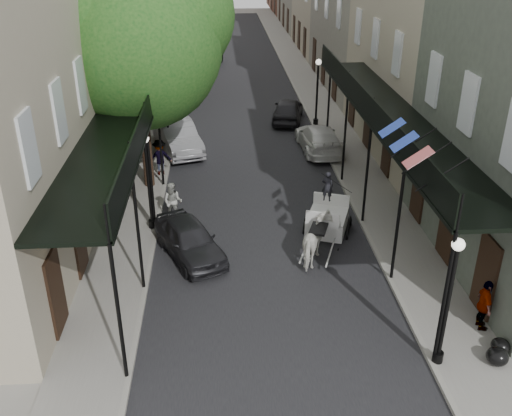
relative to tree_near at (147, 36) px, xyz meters
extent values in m
plane|color=gray|center=(4.20, -10.18, -6.49)|extent=(140.00, 140.00, 0.00)
cube|color=black|center=(4.20, 9.82, -6.48)|extent=(8.00, 90.00, 0.01)
cube|color=gray|center=(-0.80, 9.82, -6.43)|extent=(2.20, 90.00, 0.12)
cube|color=gray|center=(9.20, 9.82, -6.43)|extent=(2.20, 90.00, 0.12)
cube|color=#A39982|center=(-4.40, 19.82, -1.24)|extent=(5.00, 80.00, 10.50)
cube|color=gray|center=(12.80, 19.82, -1.24)|extent=(5.00, 80.00, 10.50)
cube|color=black|center=(-0.80, -3.18, -2.49)|extent=(2.20, 18.00, 0.12)
cube|color=black|center=(0.25, -3.18, -1.99)|extent=(0.06, 18.00, 1.00)
cylinder|color=black|center=(0.20, -12.18, -4.37)|extent=(0.10, 0.10, 4.00)
cylinder|color=black|center=(0.20, -4.18, -4.37)|extent=(0.10, 0.10, 4.00)
cylinder|color=black|center=(0.20, 3.82, -4.37)|extent=(0.10, 0.10, 4.00)
cube|color=black|center=(9.20, -3.18, -2.49)|extent=(2.20, 18.00, 0.12)
cube|color=black|center=(8.15, -3.18, -1.99)|extent=(0.06, 18.00, 1.00)
cylinder|color=black|center=(8.20, -12.18, -4.37)|extent=(0.10, 0.10, 4.00)
cylinder|color=black|center=(8.20, -4.18, -4.37)|extent=(0.10, 0.10, 4.00)
cylinder|color=black|center=(8.20, 3.82, -4.37)|extent=(0.10, 0.10, 4.00)
cylinder|color=#382619|center=(-0.40, -0.18, -3.57)|extent=(0.44, 0.44, 5.60)
sphere|color=#194D18|center=(-0.40, -0.18, -0.29)|extent=(6.80, 6.80, 6.80)
sphere|color=#194D18|center=(0.96, 0.42, 0.71)|extent=(5.10, 5.10, 5.10)
cylinder|color=#382619|center=(-0.40, 13.82, -3.85)|extent=(0.44, 0.44, 5.04)
sphere|color=#194D18|center=(-0.40, 13.82, -0.91)|extent=(6.00, 6.00, 6.00)
cylinder|color=black|center=(8.30, -12.18, -6.22)|extent=(0.28, 0.28, 0.30)
cylinder|color=black|center=(8.30, -12.18, -4.67)|extent=(0.12, 0.12, 3.40)
sphere|color=white|center=(8.30, -12.18, -2.82)|extent=(0.32, 0.32, 0.32)
cylinder|color=black|center=(0.10, -4.18, -6.22)|extent=(0.28, 0.28, 0.30)
cylinder|color=black|center=(0.10, -4.18, -4.67)|extent=(0.12, 0.12, 3.40)
sphere|color=white|center=(0.10, -4.18, -2.82)|extent=(0.32, 0.32, 0.32)
cylinder|color=black|center=(8.30, 7.82, -6.22)|extent=(0.28, 0.28, 0.30)
cylinder|color=black|center=(8.30, 7.82, -4.67)|extent=(0.12, 0.12, 3.40)
sphere|color=white|center=(8.30, 7.82, -2.82)|extent=(0.32, 0.32, 0.32)
imported|color=silver|center=(5.96, -6.84, -5.68)|extent=(1.47, 2.11, 1.62)
torus|color=black|center=(6.15, -3.88, -5.88)|extent=(0.51, 1.23, 1.27)
torus|color=black|center=(7.67, -4.41, -5.88)|extent=(0.51, 1.23, 1.27)
torus|color=black|center=(5.88, -5.24, -6.17)|extent=(0.28, 0.64, 0.66)
torus|color=black|center=(7.03, -5.65, -6.17)|extent=(0.28, 0.64, 0.66)
cube|color=silver|center=(6.84, -4.33, -5.45)|extent=(1.89, 2.13, 0.69)
cube|color=silver|center=(6.50, -5.31, -4.96)|extent=(1.29, 0.90, 0.12)
cube|color=silver|center=(6.42, -5.54, -4.67)|extent=(1.15, 0.49, 0.49)
imported|color=black|center=(6.50, -5.31, -4.35)|extent=(0.47, 0.38, 1.11)
imported|color=#A0A198|center=(0.86, -3.39, -5.71)|extent=(0.87, 0.74, 1.56)
imported|color=gray|center=(0.00, 1.00, -5.54)|extent=(1.20, 0.87, 1.66)
imported|color=gray|center=(10.00, -10.90, -5.58)|extent=(0.50, 0.96, 1.57)
imported|color=black|center=(1.60, -6.18, -5.83)|extent=(2.99, 4.13, 1.31)
imported|color=gray|center=(0.60, 4.31, -5.70)|extent=(3.00, 5.04, 1.57)
imported|color=black|center=(1.60, 23.53, -5.74)|extent=(3.46, 5.76, 1.50)
imported|color=silver|center=(7.80, 3.82, -5.82)|extent=(2.06, 4.68, 1.33)
imported|color=black|center=(6.80, 8.82, -5.80)|extent=(2.41, 4.27, 1.37)
ellipsoid|color=black|center=(9.80, -12.38, -6.12)|extent=(0.58, 0.58, 0.49)
ellipsoid|color=black|center=(10.10, -11.93, -6.17)|extent=(0.50, 0.50, 0.40)
camera|label=1|loc=(2.75, -23.48, 3.95)|focal=40.00mm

